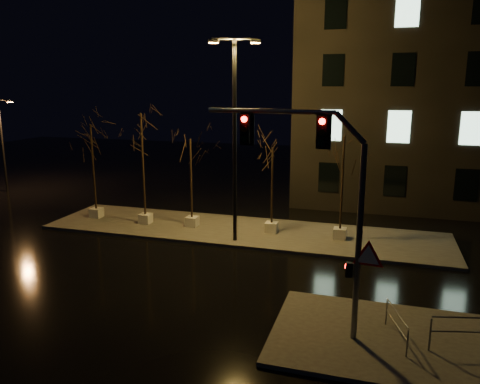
% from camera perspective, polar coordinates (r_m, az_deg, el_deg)
% --- Properties ---
extents(ground, '(90.00, 90.00, 0.00)m').
position_cam_1_polar(ground, '(20.48, -4.64, -9.84)').
color(ground, black).
rests_on(ground, ground).
extents(median, '(22.00, 5.00, 0.15)m').
position_cam_1_polar(median, '(25.79, 0.21, -4.80)').
color(median, '#494841').
rests_on(median, ground).
extents(sidewalk_corner, '(7.00, 5.00, 0.15)m').
position_cam_1_polar(sidewalk_corner, '(16.09, 17.15, -16.77)').
color(sidewalk_corner, '#494841').
rests_on(sidewalk_corner, ground).
extents(tree_0, '(1.80, 1.80, 5.70)m').
position_cam_1_polar(tree_0, '(28.69, -17.62, 5.40)').
color(tree_0, silver).
rests_on(tree_0, median).
extents(tree_1, '(1.80, 1.80, 6.45)m').
position_cam_1_polar(tree_1, '(26.60, -11.88, 6.43)').
color(tree_1, silver).
rests_on(tree_1, median).
extents(tree_2, '(1.80, 1.80, 5.06)m').
position_cam_1_polar(tree_2, '(25.72, -6.04, 4.05)').
color(tree_2, silver).
rests_on(tree_2, median).
extents(tree_3, '(1.80, 1.80, 4.73)m').
position_cam_1_polar(tree_3, '(24.58, 3.97, 3.09)').
color(tree_3, silver).
rests_on(tree_3, median).
extents(tree_4, '(1.80, 1.80, 5.43)m').
position_cam_1_polar(tree_4, '(23.94, 12.50, 3.86)').
color(tree_4, silver).
rests_on(tree_4, median).
extents(traffic_signal_mast, '(5.73, 0.75, 7.04)m').
position_cam_1_polar(traffic_signal_mast, '(14.29, 10.08, 0.10)').
color(traffic_signal_mast, slate).
rests_on(traffic_signal_mast, sidewalk_corner).
extents(streetlight_main, '(2.44, 0.98, 9.92)m').
position_cam_1_polar(streetlight_main, '(22.95, -0.65, 7.81)').
color(streetlight_main, black).
rests_on(streetlight_main, median).
extents(streetlight_far, '(1.36, 0.29, 6.93)m').
position_cam_1_polar(streetlight_far, '(39.43, -26.91, 5.50)').
color(streetlight_far, black).
rests_on(streetlight_far, ground).
extents(guard_rail_a, '(2.51, 0.66, 1.12)m').
position_cam_1_polar(guard_rail_a, '(15.90, 26.68, -14.71)').
color(guard_rail_a, slate).
rests_on(guard_rail_a, sidewalk_corner).
extents(guard_rail_b, '(0.61, 1.87, 0.93)m').
position_cam_1_polar(guard_rail_b, '(15.74, 18.55, -14.79)').
color(guard_rail_b, slate).
rests_on(guard_rail_b, sidewalk_corner).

